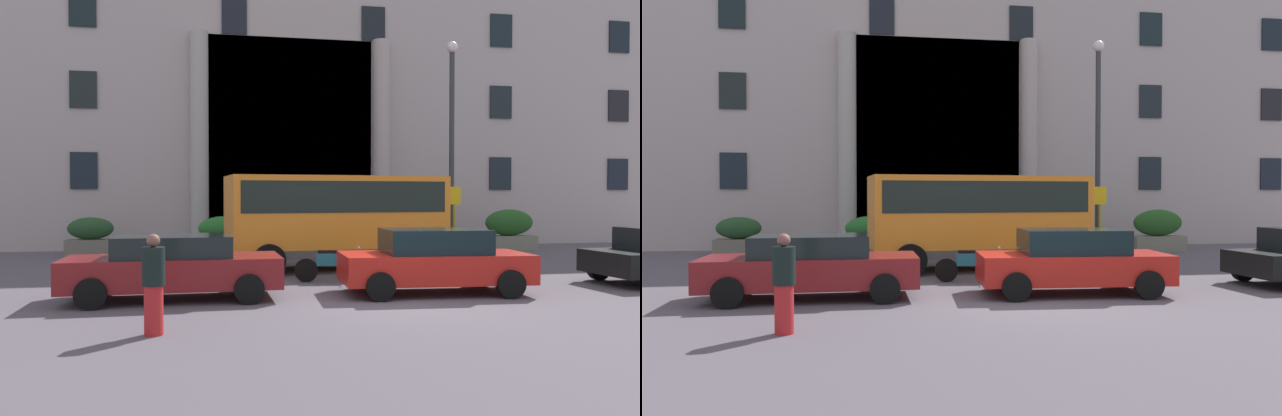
# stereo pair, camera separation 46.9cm
# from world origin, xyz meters

# --- Properties ---
(ground_plane) EXTENTS (80.00, 64.00, 0.12)m
(ground_plane) POSITION_xyz_m (0.00, 0.00, -0.06)
(ground_plane) COLOR #575058
(office_building_facade) EXTENTS (37.08, 9.62, 14.56)m
(office_building_facade) POSITION_xyz_m (-0.00, 17.48, 7.28)
(office_building_facade) COLOR #B0A5A1
(office_building_facade) RESTS_ON ground_plane
(orange_minibus) EXTENTS (6.59, 3.06, 2.78)m
(orange_minibus) POSITION_xyz_m (-0.24, 5.50, 1.66)
(orange_minibus) COLOR orange
(orange_minibus) RESTS_ON ground_plane
(bus_stop_sign) EXTENTS (0.44, 0.08, 2.51)m
(bus_stop_sign) POSITION_xyz_m (4.21, 7.13, 1.56)
(bus_stop_sign) COLOR #989B13
(bus_stop_sign) RESTS_ON ground_plane
(hedge_planter_far_west) EXTENTS (1.95, 0.97, 1.43)m
(hedge_planter_far_west) POSITION_xyz_m (-3.48, 10.83, 0.69)
(hedge_planter_far_west) COLOR #6C645E
(hedge_planter_far_west) RESTS_ON ground_plane
(hedge_planter_west) EXTENTS (2.13, 0.78, 1.65)m
(hedge_planter_west) POSITION_xyz_m (7.90, 10.25, 0.80)
(hedge_planter_west) COLOR gray
(hedge_planter_west) RESTS_ON ground_plane
(hedge_planter_entrance_right) EXTENTS (1.69, 0.75, 1.42)m
(hedge_planter_entrance_right) POSITION_xyz_m (-8.25, 10.82, 0.68)
(hedge_planter_entrance_right) COLOR slate
(hedge_planter_entrance_right) RESTS_ON ground_plane
(hedge_planter_far_east) EXTENTS (1.68, 0.88, 1.23)m
(hedge_planter_far_east) POSITION_xyz_m (3.82, 10.28, 0.59)
(hedge_planter_far_east) COLOR slate
(hedge_planter_far_east) RESTS_ON ground_plane
(parked_coupe_end) EXTENTS (4.52, 2.01, 1.37)m
(parked_coupe_end) POSITION_xyz_m (-4.69, 1.08, 0.71)
(parked_coupe_end) COLOR maroon
(parked_coupe_end) RESTS_ON ground_plane
(white_taxi_kerbside) EXTENTS (4.30, 2.13, 1.46)m
(white_taxi_kerbside) POSITION_xyz_m (1.04, 0.83, 0.74)
(white_taxi_kerbside) COLOR red
(white_taxi_kerbside) RESTS_ON ground_plane
(motorcycle_far_end) EXTENTS (2.06, 0.58, 0.89)m
(motorcycle_far_end) POSITION_xyz_m (-0.85, 2.97, 0.46)
(motorcycle_far_end) COLOR black
(motorcycle_far_end) RESTS_ON ground_plane
(scooter_by_planter) EXTENTS (2.04, 0.65, 0.89)m
(scooter_by_planter) POSITION_xyz_m (2.63, 2.96, 0.46)
(scooter_by_planter) COLOR black
(scooter_by_planter) RESTS_ON ground_plane
(pedestrian_man_crossing) EXTENTS (0.36, 0.36, 1.61)m
(pedestrian_man_crossing) POSITION_xyz_m (-4.81, -2.16, 0.81)
(pedestrian_man_crossing) COLOR red
(pedestrian_man_crossing) RESTS_ON ground_plane
(lamppost_plaza_centre) EXTENTS (0.40, 0.40, 7.67)m
(lamppost_plaza_centre) POSITION_xyz_m (4.50, 8.06, 4.46)
(lamppost_plaza_centre) COLOR #33353B
(lamppost_plaza_centre) RESTS_ON ground_plane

